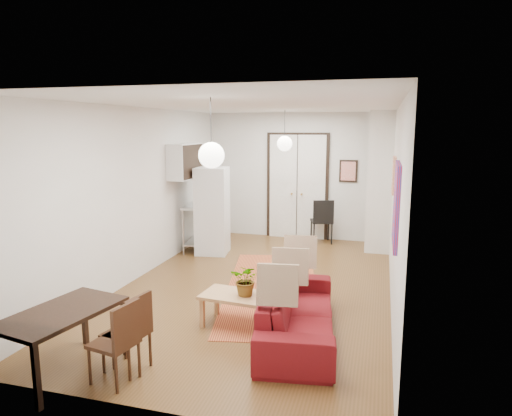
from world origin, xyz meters
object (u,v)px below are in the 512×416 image
(sofa, at_px, (298,312))
(dining_table, at_px, (62,318))
(coffee_table, at_px, (239,299))
(dining_chair_near, at_px, (130,323))
(black_side_chair, at_px, (322,216))
(kitchen_counter, at_px, (204,219))
(fridge, at_px, (212,211))
(dining_chair_far, at_px, (118,332))

(sofa, bearing_deg, dining_table, 116.26)
(coffee_table, height_order, dining_chair_near, dining_chair_near)
(sofa, relative_size, black_side_chair, 2.22)
(kitchen_counter, distance_m, fridge, 0.52)
(kitchen_counter, xyz_separation_m, dining_chair_near, (1.10, -4.82, -0.15))
(coffee_table, relative_size, dining_chair_far, 1.18)
(dining_table, relative_size, dining_chair_near, 1.58)
(dining_chair_near, bearing_deg, dining_table, -51.60)
(fridge, bearing_deg, dining_table, -95.90)
(dining_chair_far, height_order, black_side_chair, black_side_chair)
(sofa, relative_size, dining_chair_far, 2.57)
(coffee_table, distance_m, dining_chair_near, 1.53)
(kitchen_counter, relative_size, dining_chair_far, 1.57)
(black_side_chair, bearing_deg, sofa, 76.32)
(coffee_table, xyz_separation_m, dining_chair_far, (-0.83, -1.51, 0.12))
(kitchen_counter, bearing_deg, coffee_table, -69.43)
(fridge, relative_size, black_side_chair, 1.78)
(fridge, distance_m, black_side_chair, 2.60)
(fridge, distance_m, dining_chair_near, 4.58)
(kitchen_counter, distance_m, dining_chair_far, 5.18)
(sofa, height_order, dining_chair_far, dining_chair_far)
(kitchen_counter, height_order, black_side_chair, black_side_chair)
(coffee_table, xyz_separation_m, fridge, (-1.60, 3.22, 0.51))
(coffee_table, xyz_separation_m, black_side_chair, (0.44, 4.80, 0.21))
(sofa, xyz_separation_m, dining_chair_far, (-1.61, -1.42, 0.17))
(coffee_table, distance_m, dining_chair_far, 1.73)
(dining_chair_far, xyz_separation_m, black_side_chair, (1.27, 6.31, 0.09))
(dining_chair_near, bearing_deg, kitchen_counter, -156.69)
(dining_chair_near, bearing_deg, coffee_table, 157.52)
(dining_table, relative_size, black_side_chair, 1.36)
(fridge, relative_size, dining_table, 1.31)
(sofa, relative_size, kitchen_counter, 1.64)
(dining_chair_near, height_order, black_side_chair, black_side_chair)
(kitchen_counter, bearing_deg, dining_chair_far, -85.68)
(dining_chair_far, bearing_deg, dining_chair_near, -169.59)
(coffee_table, bearing_deg, black_side_chair, 84.74)
(fridge, distance_m, dining_chair_far, 4.81)
(fridge, bearing_deg, black_side_chair, 29.68)
(fridge, bearing_deg, dining_chair_near, -88.21)
(black_side_chair, bearing_deg, fridge, 19.98)
(kitchen_counter, xyz_separation_m, black_side_chair, (2.37, 1.26, -0.05))
(coffee_table, bearing_deg, dining_chair_far, -118.64)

